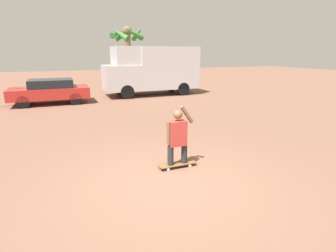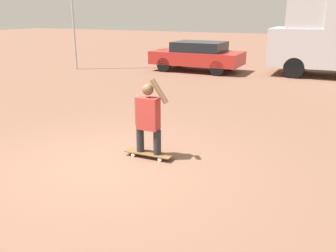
% 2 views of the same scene
% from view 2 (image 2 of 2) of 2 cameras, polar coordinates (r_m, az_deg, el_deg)
% --- Properties ---
extents(ground_plane, '(80.00, 80.00, 0.00)m').
position_cam_2_polar(ground_plane, '(6.64, -9.21, -6.02)').
color(ground_plane, brown).
extents(skateboard, '(0.91, 0.25, 0.09)m').
position_cam_2_polar(skateboard, '(6.91, -2.94, -4.19)').
color(skateboard, brown).
rests_on(skateboard, ground_plane).
extents(person_skateboarder, '(0.67, 0.22, 1.39)m').
position_cam_2_polar(person_skateboarder, '(6.68, -3.04, 1.55)').
color(person_skateboarder, '#28282D').
rests_on(person_skateboarder, skateboard).
extents(parked_car_red, '(3.93, 1.90, 1.29)m').
position_cam_2_polar(parked_car_red, '(16.85, 4.55, 10.70)').
color(parked_car_red, black).
rests_on(parked_car_red, ground_plane).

